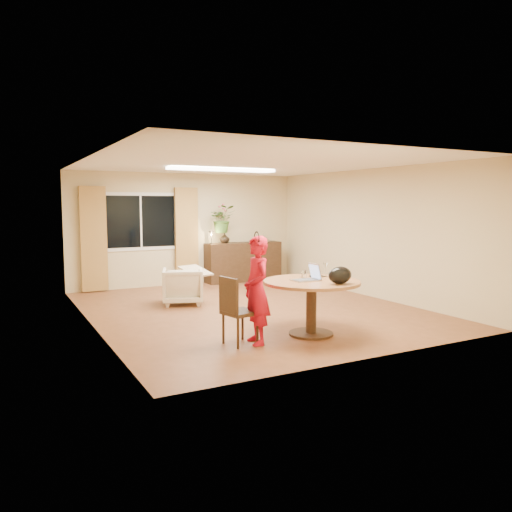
{
  "coord_description": "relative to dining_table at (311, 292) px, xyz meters",
  "views": [
    {
      "loc": [
        -4.07,
        -7.87,
        1.9
      ],
      "look_at": [
        0.0,
        -0.2,
        0.98
      ],
      "focal_mm": 35.0,
      "sensor_mm": 36.0,
      "label": 1
    }
  ],
  "objects": [
    {
      "name": "floor",
      "position": [
        0.04,
        1.98,
        -0.63
      ],
      "size": [
        6.5,
        6.5,
        0.0
      ],
      "primitive_type": "plane",
      "color": "brown",
      "rests_on": "ground"
    },
    {
      "name": "ceiling",
      "position": [
        0.04,
        1.98,
        1.97
      ],
      "size": [
        6.5,
        6.5,
        0.0
      ],
      "primitive_type": "plane",
      "rotation": [
        3.14,
        0.0,
        0.0
      ],
      "color": "white",
      "rests_on": "wall_back"
    },
    {
      "name": "wall_back",
      "position": [
        0.04,
        5.23,
        0.67
      ],
      "size": [
        5.5,
        0.0,
        5.5
      ],
      "primitive_type": "plane",
      "rotation": [
        1.57,
        0.0,
        0.0
      ],
      "color": "tan",
      "rests_on": "floor"
    },
    {
      "name": "wall_left",
      "position": [
        -2.71,
        1.98,
        0.67
      ],
      "size": [
        0.0,
        6.5,
        6.5
      ],
      "primitive_type": "plane",
      "rotation": [
        1.57,
        0.0,
        1.57
      ],
      "color": "tan",
      "rests_on": "floor"
    },
    {
      "name": "wall_right",
      "position": [
        2.79,
        1.98,
        0.67
      ],
      "size": [
        0.0,
        6.5,
        6.5
      ],
      "primitive_type": "plane",
      "rotation": [
        1.57,
        0.0,
        -1.57
      ],
      "color": "tan",
      "rests_on": "floor"
    },
    {
      "name": "window",
      "position": [
        -1.06,
        5.21,
        0.87
      ],
      "size": [
        1.7,
        0.03,
        1.3
      ],
      "color": "white",
      "rests_on": "wall_back"
    },
    {
      "name": "curtain_left",
      "position": [
        -2.11,
        5.14,
        0.52
      ],
      "size": [
        0.55,
        0.08,
        2.25
      ],
      "primitive_type": "cube",
      "color": "olive",
      "rests_on": "wall_back"
    },
    {
      "name": "curtain_right",
      "position": [
        -0.01,
        5.14,
        0.52
      ],
      "size": [
        0.55,
        0.08,
        2.25
      ],
      "primitive_type": "cube",
      "color": "olive",
      "rests_on": "wall_back"
    },
    {
      "name": "ceiling_panel",
      "position": [
        0.04,
        3.18,
        1.94
      ],
      "size": [
        2.2,
        0.35,
        0.05
      ],
      "primitive_type": "cube",
      "color": "white",
      "rests_on": "ceiling"
    },
    {
      "name": "dining_table",
      "position": [
        0.0,
        0.0,
        0.0
      ],
      "size": [
        1.4,
        1.4,
        0.8
      ],
      "color": "brown",
      "rests_on": "floor"
    },
    {
      "name": "dining_chair",
      "position": [
        -1.12,
        0.05,
        -0.16
      ],
      "size": [
        0.52,
        0.49,
        0.93
      ],
      "primitive_type": null,
      "rotation": [
        0.0,
        0.0,
        0.2
      ],
      "color": "black",
      "rests_on": "floor"
    },
    {
      "name": "child",
      "position": [
        -0.91,
        -0.03,
        0.11
      ],
      "size": [
        0.57,
        0.41,
        1.47
      ],
      "primitive_type": "imported",
      "rotation": [
        0.0,
        0.0,
        -1.69
      ],
      "color": "red",
      "rests_on": "floor"
    },
    {
      "name": "laptop",
      "position": [
        -0.1,
        0.03,
        0.3
      ],
      "size": [
        0.39,
        0.26,
        0.26
      ],
      "primitive_type": null,
      "rotation": [
        0.0,
        0.0,
        0.01
      ],
      "color": "#B7B7BC",
      "rests_on": "dining_table"
    },
    {
      "name": "tumbler",
      "position": [
        0.04,
        0.25,
        0.23
      ],
      "size": [
        0.1,
        0.1,
        0.11
      ],
      "primitive_type": null,
      "rotation": [
        0.0,
        0.0,
        -0.34
      ],
      "color": "white",
      "rests_on": "dining_table"
    },
    {
      "name": "wine_glass",
      "position": [
        0.41,
        0.24,
        0.28
      ],
      "size": [
        0.08,
        0.08,
        0.22
      ],
      "primitive_type": null,
      "rotation": [
        0.0,
        0.0,
        -0.07
      ],
      "color": "white",
      "rests_on": "dining_table"
    },
    {
      "name": "pot_lid",
      "position": [
        0.28,
        0.29,
        0.19
      ],
      "size": [
        0.28,
        0.28,
        0.04
      ],
      "primitive_type": null,
      "rotation": [
        0.0,
        0.0,
        0.29
      ],
      "color": "white",
      "rests_on": "dining_table"
    },
    {
      "name": "handbag",
      "position": [
        0.17,
        -0.44,
        0.29
      ],
      "size": [
        0.39,
        0.26,
        0.24
      ],
      "primitive_type": null,
      "rotation": [
        0.0,
        0.0,
        0.14
      ],
      "color": "black",
      "rests_on": "dining_table"
    },
    {
      "name": "armchair",
      "position": [
        -0.88,
        3.02,
        -0.28
      ],
      "size": [
        0.94,
        0.96,
        0.69
      ],
      "primitive_type": "imported",
      "rotation": [
        0.0,
        0.0,
        2.8
      ],
      "color": "beige",
      "rests_on": "floor"
    },
    {
      "name": "throw",
      "position": [
        -0.63,
        2.97,
        0.08
      ],
      "size": [
        0.6,
        0.67,
        0.03
      ],
      "primitive_type": null,
      "rotation": [
        0.0,
        0.0,
        0.33
      ],
      "color": "beige",
      "rests_on": "armchair"
    },
    {
      "name": "sideboard",
      "position": [
        1.39,
        4.99,
        -0.15
      ],
      "size": [
        1.9,
        0.47,
        0.95
      ],
      "primitive_type": "cube",
      "color": "black",
      "rests_on": "floor"
    },
    {
      "name": "vase",
      "position": [
        0.89,
        4.99,
        0.45
      ],
      "size": [
        0.28,
        0.28,
        0.25
      ],
      "primitive_type": "imported",
      "rotation": [
        0.0,
        0.0,
        -0.18
      ],
      "color": "black",
      "rests_on": "sideboard"
    },
    {
      "name": "bouquet",
      "position": [
        0.84,
        4.99,
        0.9
      ],
      "size": [
        0.71,
        0.66,
        0.66
      ],
      "primitive_type": "imported",
      "rotation": [
        0.0,
        0.0,
        -0.27
      ],
      "color": "#286626",
      "rests_on": "vase"
    },
    {
      "name": "book_stack",
      "position": [
        1.99,
        4.99,
        0.36
      ],
      "size": [
        0.22,
        0.19,
        0.08
      ],
      "primitive_type": null,
      "rotation": [
        0.0,
        0.0,
        -0.28
      ],
      "color": "#98684D",
      "rests_on": "sideboard"
    },
    {
      "name": "desk_lamp",
      "position": [
        0.53,
        4.94,
        0.49
      ],
      "size": [
        0.14,
        0.14,
        0.32
      ],
      "primitive_type": null,
      "rotation": [
        0.0,
        0.0,
        0.08
      ],
      "color": "black",
      "rests_on": "sideboard"
    }
  ]
}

